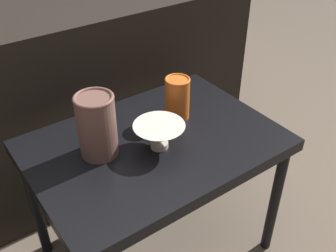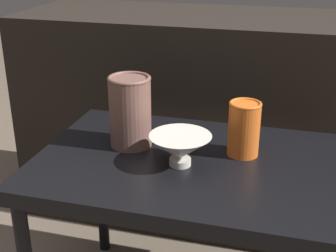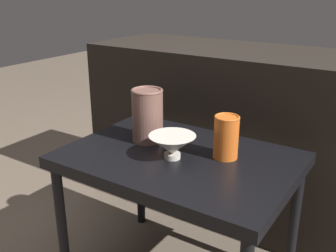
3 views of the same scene
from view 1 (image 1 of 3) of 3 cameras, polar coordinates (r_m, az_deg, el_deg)
name	(u,v)px [view 1 (image 1 of 3)]	position (r m, az deg, el deg)	size (l,w,h in m)	color
ground_plane	(157,248)	(1.57, -1.60, -17.23)	(8.00, 8.00, 0.00)	#6B5B4C
table	(155,154)	(1.24, -1.94, -4.11)	(0.76, 0.54, 0.52)	black
couch_backdrop	(76,95)	(1.73, -13.14, 4.43)	(1.48, 0.50, 0.78)	black
bowl	(159,134)	(1.15, -1.29, -1.19)	(0.15, 0.15, 0.08)	silver
vase_textured_left	(97,125)	(1.12, -10.29, 0.16)	(0.11, 0.11, 0.19)	brown
vase_colorful_right	(177,98)	(1.28, 1.35, 4.14)	(0.08, 0.08, 0.14)	orange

